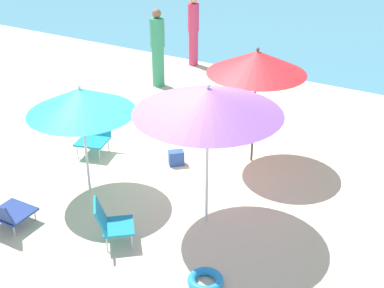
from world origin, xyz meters
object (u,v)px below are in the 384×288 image
(umbrella_teal, at_px, (81,101))
(beach_chair_b, at_px, (110,222))
(umbrella_purple, at_px, (208,101))
(beach_chair_c, at_px, (6,212))
(umbrella_red, at_px, (257,62))
(beach_chair_a, at_px, (95,135))
(swim_ring, at_px, (205,280))
(person_a, at_px, (158,48))
(person_b, at_px, (193,30))
(beach_bag, at_px, (176,158))

(umbrella_teal, height_order, beach_chair_b, umbrella_teal)
(umbrella_purple, xyz_separation_m, beach_chair_c, (-2.34, -1.56, -1.60))
(umbrella_red, relative_size, beach_chair_a, 2.88)
(beach_chair_a, bearing_deg, beach_chair_c, -6.32)
(umbrella_purple, bearing_deg, swim_ring, -61.78)
(umbrella_red, bearing_deg, beach_chair_b, -102.68)
(swim_ring, bearing_deg, person_a, 128.06)
(umbrella_purple, bearing_deg, umbrella_teal, -172.91)
(beach_chair_a, relative_size, beach_chair_b, 1.05)
(umbrella_purple, relative_size, beach_chair_a, 2.99)
(umbrella_purple, height_order, person_b, umbrella_purple)
(beach_chair_a, xyz_separation_m, swim_ring, (3.35, -2.02, -0.29))
(beach_chair_a, bearing_deg, person_b, 174.45)
(umbrella_teal, distance_m, beach_chair_c, 1.88)
(umbrella_teal, relative_size, swim_ring, 4.01)
(umbrella_purple, distance_m, person_b, 7.00)
(beach_chair_c, height_order, person_b, person_b)
(person_a, bearing_deg, umbrella_red, 40.46)
(umbrella_red, distance_m, beach_bag, 2.12)
(beach_chair_a, height_order, beach_bag, beach_chair_a)
(umbrella_purple, bearing_deg, beach_chair_b, -128.48)
(beach_chair_b, bearing_deg, umbrella_teal, 102.43)
(umbrella_red, height_order, beach_bag, umbrella_red)
(umbrella_red, xyz_separation_m, beach_chair_c, (-2.16, -3.53, -1.52))
(umbrella_purple, bearing_deg, beach_bag, 136.15)
(umbrella_teal, height_order, umbrella_purple, umbrella_purple)
(umbrella_teal, bearing_deg, swim_ring, -19.62)
(umbrella_red, relative_size, umbrella_purple, 0.96)
(person_b, bearing_deg, swim_ring, 154.61)
(beach_chair_b, relative_size, beach_chair_c, 1.13)
(umbrella_red, xyz_separation_m, beach_chair_a, (-2.55, -1.11, -1.45))
(beach_chair_c, bearing_deg, umbrella_teal, -17.25)
(beach_chair_b, bearing_deg, umbrella_red, 37.85)
(umbrella_purple, distance_m, beach_chair_b, 2.07)
(umbrella_teal, distance_m, umbrella_red, 2.85)
(umbrella_teal, relative_size, beach_chair_c, 3.03)
(umbrella_red, distance_m, beach_chair_a, 3.14)
(swim_ring, bearing_deg, umbrella_teal, 160.38)
(umbrella_teal, distance_m, person_a, 4.78)
(beach_bag, bearing_deg, swim_ring, -51.63)
(beach_chair_b, bearing_deg, swim_ring, -42.09)
(umbrella_red, bearing_deg, person_b, 131.10)
(beach_chair_a, distance_m, swim_ring, 3.93)
(person_a, xyz_separation_m, swim_ring, (4.20, -5.36, -0.86))
(umbrella_purple, relative_size, beach_chair_c, 3.53)
(umbrella_teal, relative_size, person_b, 1.00)
(umbrella_red, distance_m, swim_ring, 3.67)
(beach_chair_a, xyz_separation_m, beach_bag, (1.49, 0.33, -0.21))
(beach_chair_b, bearing_deg, umbrella_purple, 12.05)
(umbrella_teal, bearing_deg, person_a, 110.06)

